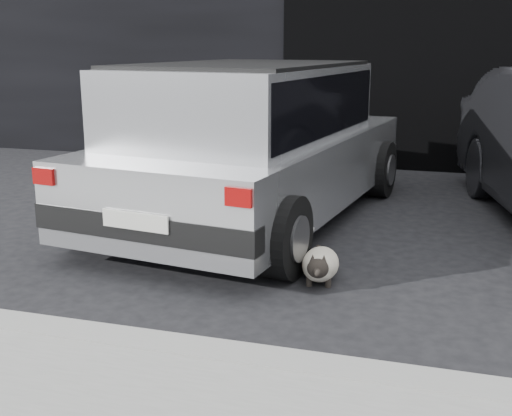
# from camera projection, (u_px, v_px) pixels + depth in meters

# --- Properties ---
(ground) EXTENTS (80.00, 80.00, 0.00)m
(ground) POSITION_uv_depth(u_px,v_px,m) (281.00, 239.00, 6.28)
(ground) COLOR black
(ground) RESTS_ON ground
(building_facade) EXTENTS (34.00, 4.00, 5.00)m
(building_facade) POSITION_uv_depth(u_px,v_px,m) (427.00, 5.00, 10.95)
(building_facade) COLOR black
(building_facade) RESTS_ON ground
(garage_opening) EXTENTS (4.00, 0.10, 2.60)m
(garage_opening) POSITION_uv_depth(u_px,v_px,m) (416.00, 83.00, 9.38)
(garage_opening) COLOR black
(garage_opening) RESTS_ON ground
(curb) EXTENTS (18.00, 0.25, 0.12)m
(curb) POSITION_uv_depth(u_px,v_px,m) (339.00, 375.00, 3.58)
(curb) COLOR gray
(curb) RESTS_ON ground
(silver_hatchback) EXTENTS (2.72, 4.76, 1.67)m
(silver_hatchback) POSITION_uv_depth(u_px,v_px,m) (252.00, 136.00, 6.73)
(silver_hatchback) COLOR silver
(silver_hatchback) RESTS_ON ground
(cat_siamese) EXTENTS (0.37, 0.88, 0.31)m
(cat_siamese) POSITION_uv_depth(u_px,v_px,m) (320.00, 265.00, 5.13)
(cat_siamese) COLOR beige
(cat_siamese) RESTS_ON ground
(cat_white) EXTENTS (0.77, 0.32, 0.36)m
(cat_white) POSITION_uv_depth(u_px,v_px,m) (279.00, 236.00, 5.76)
(cat_white) COLOR silver
(cat_white) RESTS_ON ground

